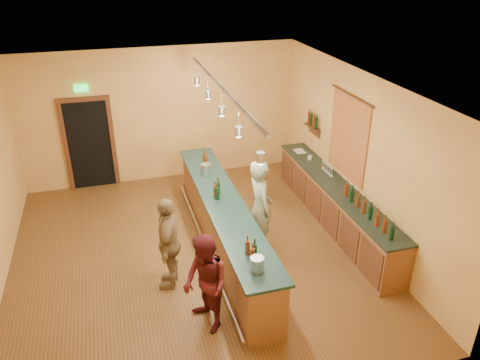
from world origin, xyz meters
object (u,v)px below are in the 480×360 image
object	(u,v)px
customer_a	(206,284)
customer_b	(169,243)
tasting_bar	(224,222)
bartender	(260,208)
back_counter	(335,205)
bar_stool	(259,178)

from	to	relation	value
customer_a	customer_b	bearing A→B (deg)	-179.10
tasting_bar	customer_b	distance (m)	1.33
customer_a	customer_b	xyz separation A→B (m)	(-0.36, 1.14, 0.04)
tasting_bar	bartender	size ratio (longest dim) A/B	2.71
back_counter	tasting_bar	size ratio (longest dim) A/B	0.89
bartender	customer_b	distance (m)	1.80
back_counter	bartender	bearing A→B (deg)	-166.37
tasting_bar	customer_a	xyz separation A→B (m)	(-0.75, -1.85, 0.18)
bartender	customer_a	distance (m)	2.12
bartender	customer_b	xyz separation A→B (m)	(-1.73, -0.47, -0.12)
back_counter	tasting_bar	distance (m)	2.38
back_counter	customer_a	world-z (taller)	customer_a
bartender	customer_b	world-z (taller)	bartender
back_counter	bartender	distance (m)	1.85
tasting_bar	bar_stool	bearing A→B (deg)	52.53
customer_a	customer_b	world-z (taller)	customer_b
customer_b	bar_stool	bearing A→B (deg)	151.95
back_counter	customer_a	xyz separation A→B (m)	(-3.12, -2.04, 0.30)
tasting_bar	bartender	distance (m)	0.75
back_counter	customer_b	distance (m)	3.61
bartender	customer_a	world-z (taller)	bartender
bartender	customer_b	bearing A→B (deg)	104.06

